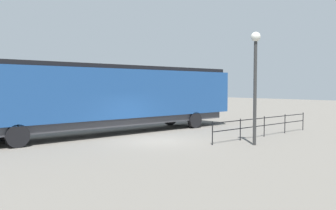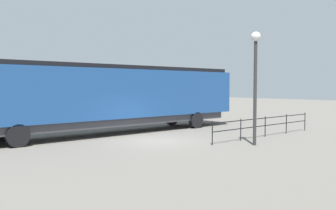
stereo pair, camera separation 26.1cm
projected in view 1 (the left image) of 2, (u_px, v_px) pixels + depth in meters
The scene contains 4 objects.
ground_plane at pixel (156, 141), 18.85m from camera, with size 120.00×120.00×0.00m, color #666059.
locomotive at pixel (117, 95), 21.78m from camera, with size 2.81×18.44×4.09m.
lamp_post at pixel (255, 69), 17.32m from camera, with size 0.46×0.46×5.45m.
platform_fence at pixel (264, 123), 20.41m from camera, with size 0.05×8.88×1.15m.
Camera 1 is at (14.39, -12.00, 2.87)m, focal length 38.58 mm.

